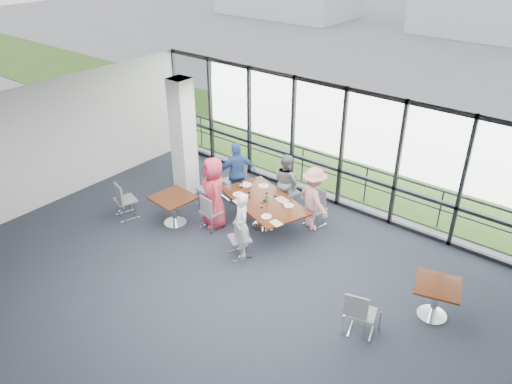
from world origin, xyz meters
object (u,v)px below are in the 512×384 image
Objects in this scene: diner_near_left at (214,192)px; diner_far_left at (286,182)px; structural_column at (183,138)px; diner_near_right at (241,225)px; chair_main_fr at (315,209)px; chair_main_end at (232,181)px; diner_end at (237,173)px; chair_main_nl at (212,212)px; chair_spare_r at (363,313)px; chair_spare_la at (125,200)px; chair_main_fl at (289,192)px; diner_far_right at (314,199)px; side_table_right at (437,290)px; main_table at (264,204)px; side_table_left at (173,201)px; chair_main_nr at (240,238)px; chair_spare_lb at (208,189)px.

diner_near_left is 1.20× the size of diner_far_left.
diner_near_right is (3.06, -1.29, -0.84)m from structural_column.
chair_main_end reaches higher than chair_main_fr.
chair_main_nl is at bearing 48.00° from diner_end.
chair_main_end is at bearing 139.03° from chair_spare_r.
diner_near_left is 1.82× the size of chair_spare_la.
diner_far_right is at bearing 176.40° from chair_main_fl.
structural_column is 2.20m from chair_spare_la.
diner_far_left is 4.08m from chair_spare_la.
chair_main_fr is at bearing 119.50° from chair_spare_r.
side_table_right is 7.54m from chair_spare_la.
side_table_left is (-1.81, -1.26, -0.01)m from main_table.
chair_main_nr is (1.33, -0.61, -0.44)m from diner_near_left.
diner_end is at bearing -121.90° from chair_spare_lb.
diner_near_left is 2.11m from chair_main_fl.
chair_spare_lb is at bearing 146.66° from chair_spare_r.
chair_main_nr and chair_spare_r have the same top height.
diner_near_left reaches higher than chair_main_end.
side_table_left is at bearing -125.36° from main_table.
side_table_right is 3.70m from diner_far_right.
side_table_left is at bearing -172.73° from side_table_right.
diner_near_right reaches higher than main_table.
diner_far_right reaches higher than diner_far_left.
main_table is 2.55× the size of chair_spare_la.
diner_far_right is 3.61m from chair_spare_r.
diner_near_right is at bearing 61.22° from chair_main_end.
diner_near_right is (2.11, 0.06, 0.12)m from side_table_left.
diner_near_right reaches higher than chair_main_end.
side_table_left is at bearing -109.89° from diner_near_left.
chair_main_fl is 0.90× the size of chair_main_end.
diner_far_right reaches higher than diner_near_right.
diner_near_right is 0.95× the size of diner_far_right.
chair_spare_lb is at bearing 146.43° from chair_main_nl.
main_table is 1.13m from diner_far_left.
chair_spare_lb reaches higher than chair_main_nr.
chair_main_fr is at bearing 49.90° from chair_main_nl.
side_table_right is 4.21m from diner_near_right.
chair_main_fr is (1.88, 1.69, -0.01)m from chair_main_nl.
chair_spare_r reaches higher than chair_main_fr.
chair_main_fl is (0.05, 0.06, -0.30)m from diner_far_left.
diner_end reaches higher than side_table_left.
diner_end is at bearing 44.01° from diner_far_left.
structural_column reaches higher than chair_spare_la.
chair_spare_la is (-2.98, -1.80, -0.15)m from main_table.
chair_spare_la is (-1.17, -0.55, -0.15)m from side_table_left.
chair_main_fr is at bearing -177.32° from chair_main_fl.
chair_spare_la is 2.09m from chair_spare_lb.
chair_spare_r is at bearing 19.10° from chair_spare_la.
diner_far_right is 2.53m from chair_main_end.
structural_column is 7.29m from side_table_right.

